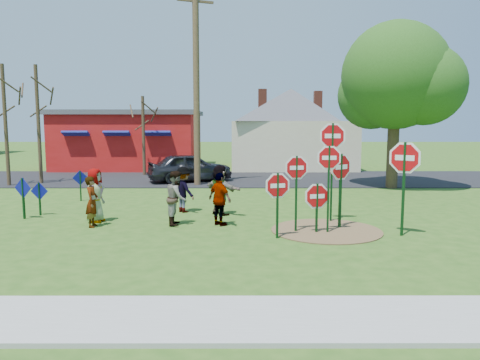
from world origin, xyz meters
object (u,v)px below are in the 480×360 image
object	(u,v)px
stop_sign_b	(332,146)
stop_sign_a	(278,191)
person_a	(95,195)
utility_pole	(196,77)
person_b	(92,202)
stop_sign_d	(341,172)
stop_sign_c	(329,169)
leafy_tree	(398,81)
suv	(190,167)

from	to	relation	value
stop_sign_b	stop_sign_a	bearing A→B (deg)	-127.10
person_a	utility_pole	world-z (taller)	utility_pole
person_b	stop_sign_a	bearing A→B (deg)	-107.56
stop_sign_a	stop_sign_d	bearing A→B (deg)	15.61
stop_sign_c	stop_sign_d	bearing A→B (deg)	50.14
stop_sign_a	person_b	world-z (taller)	stop_sign_a
stop_sign_b	leafy_tree	size ratio (longest dim) A/B	0.42
stop_sign_c	person_b	distance (m)	7.07
person_b	utility_pole	xyz separation A→B (m)	(2.34, 9.26, 4.54)
person_b	utility_pole	distance (m)	10.57
leafy_tree	stop_sign_c	bearing A→B (deg)	-118.27
stop_sign_b	stop_sign_d	size ratio (longest dim) A/B	1.38
person_a	suv	distance (m)	10.04
person_b	leafy_tree	distance (m)	15.08
leafy_tree	person_b	bearing A→B (deg)	-144.95
stop_sign_c	stop_sign_b	bearing A→B (deg)	74.33
stop_sign_a	stop_sign_b	size ratio (longest dim) A/B	0.59
person_b	suv	size ratio (longest dim) A/B	0.35
stop_sign_c	utility_pole	size ratio (longest dim) A/B	0.26
suv	person_b	bearing A→B (deg)	149.08
stop_sign_a	person_b	xyz separation A→B (m)	(-5.46, 1.40, -0.53)
utility_pole	leafy_tree	bearing A→B (deg)	-5.70
stop_sign_a	person_a	world-z (taller)	stop_sign_a
stop_sign_d	stop_sign_b	bearing A→B (deg)	61.63
stop_sign_b	stop_sign_c	distance (m)	1.66
stop_sign_d	person_b	size ratio (longest dim) A/B	1.55
stop_sign_a	stop_sign_c	distance (m)	1.70
suv	leafy_tree	xyz separation A→B (m)	(10.00, -2.22, 4.23)
leafy_tree	suv	bearing A→B (deg)	167.49
person_a	leafy_tree	bearing A→B (deg)	-49.98
stop_sign_d	leafy_tree	size ratio (longest dim) A/B	0.30
person_b	utility_pole	world-z (taller)	utility_pole
utility_pole	leafy_tree	distance (m)	9.55
stop_sign_c	suv	bearing A→B (deg)	112.84
stop_sign_c	stop_sign_d	distance (m)	0.77
stop_sign_d	leafy_tree	xyz separation A→B (m)	(4.43, 8.52, 3.34)
stop_sign_d	person_b	bearing A→B (deg)	145.04
stop_sign_c	leafy_tree	size ratio (longest dim) A/B	0.34
stop_sign_d	person_b	world-z (taller)	stop_sign_d
person_a	leafy_tree	size ratio (longest dim) A/B	0.22
person_a	stop_sign_b	bearing A→B (deg)	-82.21
stop_sign_c	leafy_tree	xyz separation A→B (m)	(4.90, 9.10, 3.17)
person_b	leafy_tree	size ratio (longest dim) A/B	0.20
stop_sign_d	leafy_tree	distance (m)	10.17
stop_sign_b	utility_pole	xyz separation A→B (m)	(-4.99, 8.54, 2.92)
stop_sign_a	person_b	bearing A→B (deg)	149.77
person_a	leafy_tree	distance (m)	14.78
stop_sign_c	stop_sign_a	bearing A→B (deg)	-159.25
suv	utility_pole	size ratio (longest dim) A/B	0.43
stop_sign_c	person_a	bearing A→B (deg)	166.77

